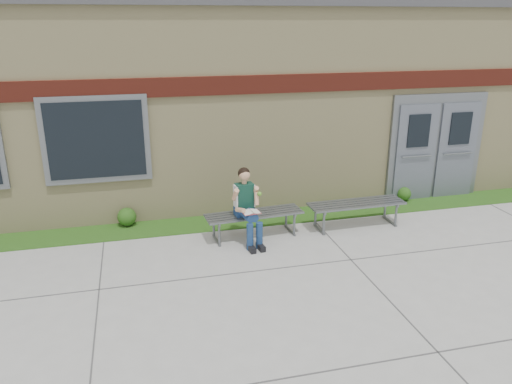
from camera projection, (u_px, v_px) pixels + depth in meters
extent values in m
plane|color=#9E9E99|center=(304.00, 282.00, 7.56)|extent=(80.00, 80.00, 0.00)
cube|color=#204D14|center=(261.00, 218.00, 9.94)|extent=(16.00, 0.80, 0.02)
cube|color=beige|center=(227.00, 94.00, 12.41)|extent=(16.00, 6.00, 4.00)
cube|color=#3F3F42|center=(225.00, 5.00, 11.72)|extent=(16.20, 6.20, 0.20)
cube|color=maroon|center=(256.00, 84.00, 9.43)|extent=(16.00, 0.06, 0.35)
cube|color=slate|center=(96.00, 140.00, 9.03)|extent=(1.90, 0.08, 1.60)
cube|color=black|center=(96.00, 140.00, 9.00)|extent=(1.70, 0.04, 1.40)
cube|color=slate|center=(435.00, 147.00, 10.81)|extent=(2.20, 0.08, 2.30)
cube|color=slate|center=(415.00, 153.00, 10.68)|extent=(0.92, 0.06, 2.10)
cube|color=slate|center=(456.00, 151.00, 10.91)|extent=(0.92, 0.06, 2.10)
cube|color=slate|center=(254.00, 214.00, 9.00)|extent=(1.80, 0.63, 0.03)
cube|color=slate|center=(216.00, 230.00, 8.92)|extent=(0.08, 0.49, 0.40)
cube|color=slate|center=(291.00, 222.00, 9.24)|extent=(0.08, 0.49, 0.40)
cube|color=slate|center=(356.00, 203.00, 9.45)|extent=(1.86, 0.56, 0.04)
cube|color=slate|center=(319.00, 219.00, 9.36)|extent=(0.06, 0.52, 0.42)
cube|color=slate|center=(391.00, 212.00, 9.70)|extent=(0.06, 0.52, 0.42)
cube|color=navy|center=(244.00, 211.00, 8.88)|extent=(0.35, 0.27, 0.15)
cube|color=#0D3228|center=(244.00, 195.00, 8.77)|extent=(0.33, 0.23, 0.44)
sphere|color=tan|center=(244.00, 175.00, 8.63)|extent=(0.23, 0.23, 0.20)
sphere|color=black|center=(244.00, 173.00, 8.64)|extent=(0.24, 0.24, 0.21)
cylinder|color=navy|center=(244.00, 215.00, 8.62)|extent=(0.19, 0.42, 0.14)
cylinder|color=navy|center=(254.00, 214.00, 8.68)|extent=(0.19, 0.42, 0.14)
cylinder|color=navy|center=(250.00, 237.00, 8.53)|extent=(0.12, 0.12, 0.48)
cylinder|color=navy|center=(259.00, 235.00, 8.59)|extent=(0.12, 0.12, 0.48)
cube|color=black|center=(251.00, 249.00, 8.53)|extent=(0.13, 0.26, 0.10)
cube|color=black|center=(261.00, 247.00, 8.59)|extent=(0.13, 0.26, 0.10)
cylinder|color=tan|center=(235.00, 195.00, 8.63)|extent=(0.11, 0.22, 0.25)
cylinder|color=tan|center=(255.00, 192.00, 8.76)|extent=(0.11, 0.22, 0.25)
cube|color=white|center=(251.00, 212.00, 8.52)|extent=(0.32, 0.25, 0.01)
cube|color=#B4434C|center=(251.00, 212.00, 8.52)|extent=(0.32, 0.26, 0.01)
sphere|color=#60A82D|center=(259.00, 194.00, 8.65)|extent=(0.08, 0.08, 0.08)
sphere|color=#204D14|center=(127.00, 217.00, 9.52)|extent=(0.35, 0.35, 0.35)
sphere|color=#204D14|center=(404.00, 194.00, 10.86)|extent=(0.30, 0.30, 0.30)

